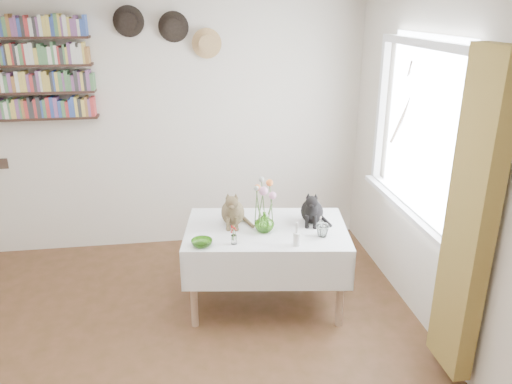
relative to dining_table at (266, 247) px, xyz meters
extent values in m
cube|color=beige|center=(-0.82, 1.33, 0.73)|extent=(4.04, 0.04, 2.54)
cube|color=beige|center=(1.20, -0.94, 0.73)|extent=(0.04, 4.54, 2.54)
cube|color=white|center=(1.15, -0.14, 0.98)|extent=(0.01, 1.40, 1.20)
cube|color=white|center=(1.15, -0.14, 1.61)|extent=(0.06, 1.52, 0.06)
cube|color=white|center=(1.15, -0.14, 0.35)|extent=(0.06, 1.52, 0.06)
cube|color=white|center=(1.15, -0.87, 0.98)|extent=(0.06, 0.06, 1.20)
cube|color=white|center=(1.15, 0.59, 0.98)|extent=(0.06, 0.06, 1.20)
cube|color=white|center=(1.12, -0.14, 0.35)|extent=(0.12, 1.50, 0.04)
cube|color=brown|center=(1.08, -1.06, 0.63)|extent=(0.12, 0.38, 2.10)
cube|color=white|center=(0.00, 0.00, 0.14)|extent=(1.40, 1.01, 0.06)
cylinder|color=#A18063|center=(-0.61, -0.26, -0.20)|extent=(0.06, 0.06, 0.64)
cylinder|color=#A18063|center=(0.52, -0.41, -0.20)|extent=(0.06, 0.06, 0.64)
cylinder|color=#A18063|center=(-0.52, 0.41, -0.20)|extent=(0.06, 0.06, 0.64)
cylinder|color=#A18063|center=(0.61, 0.26, -0.20)|extent=(0.06, 0.06, 0.64)
imported|color=#70BD3B|center=(-0.03, -0.06, 0.25)|extent=(0.19, 0.19, 0.17)
imported|color=#70BD3B|center=(-0.53, -0.25, 0.20)|extent=(0.18, 0.18, 0.05)
imported|color=white|center=(0.41, -0.22, 0.22)|extent=(0.12, 0.12, 0.10)
cylinder|color=white|center=(0.17, -0.34, 0.22)|extent=(0.05, 0.05, 0.10)
cylinder|color=white|center=(0.17, -0.34, 0.32)|extent=(0.02, 0.02, 0.08)
cylinder|color=white|center=(-0.29, -0.25, 0.21)|extent=(0.04, 0.04, 0.07)
cone|color=white|center=(0.44, -0.03, 0.21)|extent=(0.05, 0.05, 0.07)
sphere|color=beige|center=(0.44, -0.03, 0.25)|extent=(0.03, 0.03, 0.03)
cylinder|color=#4C7233|center=(-0.06, -0.05, 0.37)|extent=(0.01, 0.01, 0.30)
sphere|color=pink|center=(-0.06, -0.05, 0.52)|extent=(0.07, 0.07, 0.07)
cylinder|color=#4C7233|center=(0.01, -0.08, 0.35)|extent=(0.01, 0.01, 0.26)
sphere|color=pink|center=(0.01, -0.08, 0.48)|extent=(0.06, 0.06, 0.06)
cylinder|color=#4C7233|center=(0.03, -0.03, 0.39)|extent=(0.01, 0.01, 0.34)
sphere|color=orange|center=(0.03, -0.03, 0.56)|extent=(0.06, 0.06, 0.06)
cylinder|color=#4C7233|center=(-0.09, -0.02, 0.38)|extent=(0.01, 0.01, 0.31)
sphere|color=orange|center=(-0.09, -0.02, 0.53)|extent=(0.05, 0.05, 0.05)
cylinder|color=#4C7233|center=(-0.03, -0.01, 0.41)|extent=(0.01, 0.01, 0.37)
sphere|color=#999E93|center=(-0.03, -0.01, 0.59)|extent=(0.04, 0.04, 0.04)
cylinder|color=#4C7233|center=(-0.08, -0.09, 0.39)|extent=(0.01, 0.01, 0.33)
sphere|color=#999E93|center=(-0.08, -0.09, 0.55)|extent=(0.04, 0.04, 0.04)
cube|color=#321E16|center=(-1.92, 1.22, 0.88)|extent=(1.00, 0.16, 0.02)
cube|color=#321E16|center=(-1.92, 1.22, 1.12)|extent=(1.00, 0.16, 0.02)
cube|color=#321E16|center=(-1.92, 1.22, 1.36)|extent=(1.00, 0.16, 0.02)
cube|color=#321E16|center=(-1.92, 1.22, 1.60)|extent=(1.00, 0.16, 0.02)
cylinder|color=black|center=(-1.07, 1.27, 1.73)|extent=(0.28, 0.02, 0.28)
cylinder|color=black|center=(-1.07, 1.23, 1.73)|extent=(0.16, 0.08, 0.16)
cylinder|color=black|center=(-0.67, 1.27, 1.68)|extent=(0.28, 0.02, 0.28)
cylinder|color=black|center=(-0.67, 1.23, 1.68)|extent=(0.16, 0.08, 0.16)
cylinder|color=tan|center=(-0.37, 1.27, 1.53)|extent=(0.28, 0.02, 0.28)
cylinder|color=tan|center=(-0.37, 1.23, 1.53)|extent=(0.16, 0.08, 0.16)
camera|label=1|loc=(-0.62, -3.63, 1.87)|focal=35.00mm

